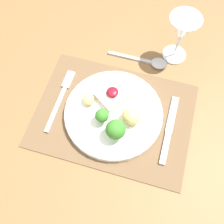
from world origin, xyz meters
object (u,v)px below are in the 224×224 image
object	(u,v)px
knife	(168,134)
dinner_plate	(112,113)
fork	(62,96)
wine_glass_near	(182,30)
spoon	(152,62)

from	to	relation	value
knife	dinner_plate	bearing A→B (deg)	176.46
fork	wine_glass_near	distance (m)	0.40
fork	wine_glass_near	size ratio (longest dim) A/B	1.31
dinner_plate	knife	bearing A→B (deg)	-3.87
dinner_plate	spoon	distance (m)	0.22
knife	spoon	bearing A→B (deg)	113.21
wine_glass_near	fork	bearing A→B (deg)	-140.24
fork	spoon	size ratio (longest dim) A/B	1.09
dinner_plate	spoon	xyz separation A→B (m)	(0.07, 0.21, -0.01)
spoon	dinner_plate	bearing A→B (deg)	-106.48
spoon	wine_glass_near	size ratio (longest dim) A/B	1.21
knife	fork	bearing A→B (deg)	174.96
fork	spoon	bearing A→B (deg)	39.50
dinner_plate	wine_glass_near	xyz separation A→B (m)	(0.13, 0.26, 0.09)
knife	wine_glass_near	bearing A→B (deg)	97.12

